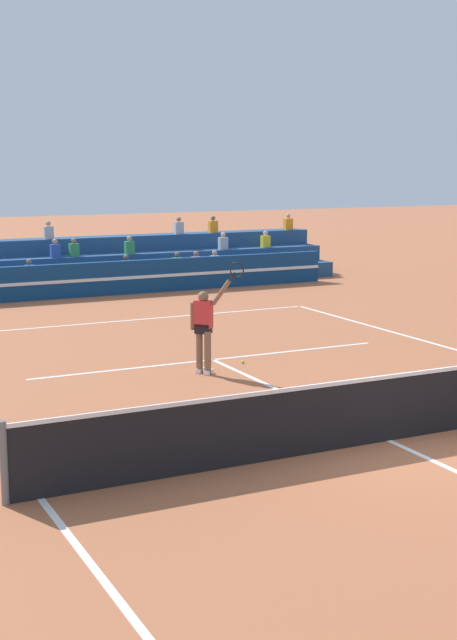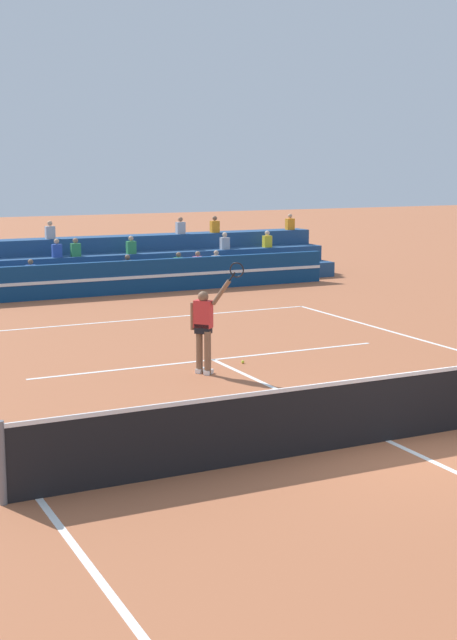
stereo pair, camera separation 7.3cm
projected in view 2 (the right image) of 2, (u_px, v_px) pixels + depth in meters
name	position (u px, v px, depth m)	size (l,w,h in m)	color
ground_plane	(388.00, 441.00, 13.88)	(120.00, 120.00, 0.00)	#AD603D
court_lines	(388.00, 441.00, 13.88)	(11.10, 23.90, 0.01)	white
tennis_net	(389.00, 407.00, 13.78)	(12.00, 0.10, 1.10)	slate
sponsor_banner_wall	(78.00, 280.00, 28.49)	(18.00, 0.26, 1.10)	navy
bleacher_stand	(56.00, 269.00, 30.71)	(20.48, 2.85, 2.28)	navy
tennis_player	(205.00, 327.00, 18.12)	(0.85, 0.96, 2.39)	brown
tennis_ball	(243.00, 362.00, 19.20)	(0.07, 0.07, 0.07)	#C6DB33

